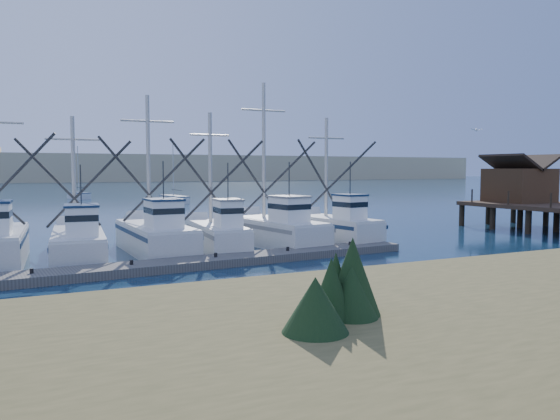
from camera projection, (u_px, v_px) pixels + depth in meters
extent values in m
plane|color=#0B2133|center=(385.00, 279.00, 22.62)|extent=(500.00, 500.00, 0.00)
cube|color=#4C422D|center=(358.00, 372.00, 10.12)|extent=(40.00, 10.00, 1.60)
cube|color=#5F5B55|center=(132.00, 269.00, 23.85)|extent=(29.40, 4.48, 0.39)
cube|color=#4C331E|center=(519.00, 185.00, 42.40)|extent=(4.00, 4.00, 2.60)
cube|color=tan|center=(58.00, 168.00, 211.27)|extent=(360.00, 60.00, 10.00)
cube|color=silver|center=(78.00, 245.00, 28.04)|extent=(3.18, 8.62, 1.27)
cube|color=white|center=(82.00, 222.00, 25.99)|extent=(1.61, 2.17, 1.50)
cylinder|color=#B7B2A8|center=(74.00, 174.00, 29.07)|extent=(0.22, 0.22, 6.08)
cube|color=silver|center=(155.00, 240.00, 29.56)|extent=(2.92, 8.17, 1.47)
cube|color=white|center=(164.00, 215.00, 27.58)|extent=(1.62, 2.02, 1.50)
cylinder|color=#B7B2A8|center=(148.00, 160.00, 30.48)|extent=(0.22, 0.22, 7.19)
cube|color=silver|center=(218.00, 238.00, 30.42)|extent=(2.62, 6.97, 1.39)
cube|color=white|center=(228.00, 215.00, 28.74)|extent=(1.33, 1.76, 1.50)
cylinder|color=#B7B2A8|center=(210.00, 169.00, 31.18)|extent=(0.22, 0.22, 6.38)
cube|color=silver|center=(273.00, 233.00, 32.67)|extent=(3.82, 8.53, 1.46)
cube|color=white|center=(289.00, 211.00, 30.66)|extent=(1.81, 2.21, 1.50)
cylinder|color=#B7B2A8|center=(264.00, 152.00, 33.57)|extent=(0.22, 0.22, 8.36)
cube|color=silver|center=(335.00, 231.00, 33.50)|extent=(3.27, 6.75, 1.50)
cube|color=white|center=(350.00, 209.00, 31.89)|extent=(1.56, 1.77, 1.50)
cylinder|color=#B7B2A8|center=(326.00, 168.00, 34.20)|extent=(0.22, 0.22, 6.25)
cube|color=silver|center=(174.00, 200.00, 73.89)|extent=(2.43, 7.01, 0.90)
cylinder|color=#B7B2A8|center=(173.00, 170.00, 73.85)|extent=(0.12, 0.12, 7.20)
cube|color=silver|center=(79.00, 196.00, 83.63)|extent=(3.13, 5.29, 0.90)
cylinder|color=#B7B2A8|center=(78.00, 170.00, 83.60)|extent=(0.12, 0.12, 7.20)
sphere|color=white|center=(477.00, 130.00, 33.75)|extent=(0.18, 0.18, 0.18)
cube|color=white|center=(473.00, 129.00, 33.64)|extent=(0.43, 0.11, 0.12)
cube|color=white|center=(480.00, 130.00, 33.86)|extent=(0.43, 0.11, 0.12)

